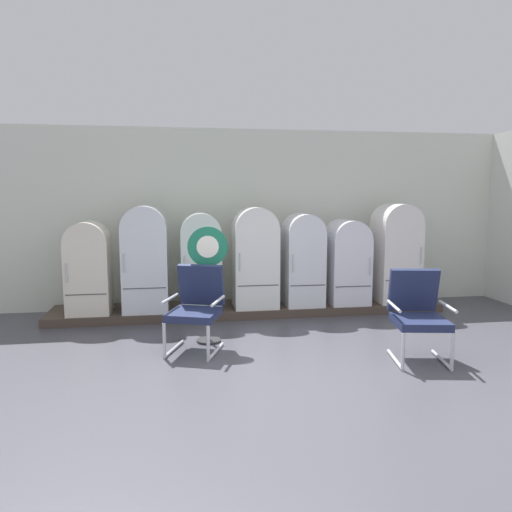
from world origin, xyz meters
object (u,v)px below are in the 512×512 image
(refrigerator_0, at_px, (88,265))
(armchair_left, at_px, (197,304))
(refrigerator_2, at_px, (201,258))
(refrigerator_5, at_px, (347,259))
(refrigerator_1, at_px, (145,255))
(sign_stand, at_px, (208,282))
(armchair_right, at_px, (418,311))
(refrigerator_3, at_px, (255,254))
(refrigerator_6, at_px, (396,250))
(refrigerator_4, at_px, (303,257))

(refrigerator_0, height_order, armchair_left, refrigerator_0)
(refrigerator_2, distance_m, refrigerator_5, 2.40)
(refrigerator_1, bearing_deg, refrigerator_2, -1.99)
(refrigerator_5, relative_size, armchair_left, 1.31)
(refrigerator_5, bearing_deg, sign_stand, -149.77)
(refrigerator_1, relative_size, armchair_right, 1.54)
(refrigerator_5, xyz_separation_m, sign_stand, (-2.37, -1.38, -0.06))
(refrigerator_0, height_order, refrigerator_3, refrigerator_3)
(refrigerator_0, bearing_deg, armchair_left, -45.85)
(refrigerator_1, xyz_separation_m, sign_stand, (0.88, -1.36, -0.20))
(refrigerator_0, height_order, sign_stand, refrigerator_0)
(refrigerator_3, bearing_deg, armchair_right, -56.57)
(refrigerator_1, height_order, refrigerator_2, refrigerator_1)
(refrigerator_6, distance_m, armchair_right, 2.57)
(refrigerator_0, distance_m, armchair_left, 2.26)
(refrigerator_4, distance_m, armchair_left, 2.44)
(armchair_right, bearing_deg, sign_stand, 156.83)
(refrigerator_3, xyz_separation_m, sign_stand, (-0.83, -1.34, -0.18))
(sign_stand, bearing_deg, refrigerator_3, 58.12)
(refrigerator_1, xyz_separation_m, refrigerator_2, (0.85, -0.03, -0.06))
(refrigerator_2, bearing_deg, sign_stand, -88.67)
(refrigerator_6, xyz_separation_m, sign_stand, (-3.22, -1.37, -0.21))
(refrigerator_0, height_order, refrigerator_6, refrigerator_6)
(refrigerator_1, xyz_separation_m, refrigerator_5, (3.25, 0.02, -0.14))
(refrigerator_5, bearing_deg, refrigerator_4, -178.97)
(refrigerator_4, relative_size, sign_stand, 0.98)
(refrigerator_0, xyz_separation_m, refrigerator_6, (4.94, 0.03, 0.14))
(refrigerator_1, height_order, armchair_right, refrigerator_1)
(refrigerator_0, relative_size, refrigerator_5, 1.01)
(refrigerator_3, xyz_separation_m, armchair_right, (1.56, -2.36, -0.40))
(refrigerator_3, xyz_separation_m, refrigerator_6, (2.39, 0.04, 0.03))
(refrigerator_2, xyz_separation_m, refrigerator_4, (1.65, 0.04, -0.01))
(refrigerator_1, height_order, refrigerator_5, refrigerator_1)
(refrigerator_0, height_order, refrigerator_4, refrigerator_4)
(refrigerator_2, distance_m, refrigerator_6, 3.25)
(refrigerator_2, height_order, sign_stand, refrigerator_2)
(refrigerator_3, distance_m, armchair_left, 1.93)
(refrigerator_4, bearing_deg, armchair_left, -137.44)
(refrigerator_0, bearing_deg, refrigerator_1, 1.38)
(refrigerator_4, relative_size, armchair_left, 1.41)
(refrigerator_0, distance_m, refrigerator_5, 4.09)
(refrigerator_1, xyz_separation_m, refrigerator_4, (2.50, 0.01, -0.07))
(refrigerator_0, bearing_deg, sign_stand, -37.90)
(refrigerator_5, height_order, refrigerator_6, refrigerator_6)
(sign_stand, bearing_deg, refrigerator_0, 142.10)
(refrigerator_0, xyz_separation_m, refrigerator_5, (4.09, 0.04, -0.01))
(refrigerator_6, relative_size, armchair_right, 1.56)
(refrigerator_6, distance_m, sign_stand, 3.51)
(refrigerator_0, xyz_separation_m, armchair_right, (4.11, -2.36, -0.29))
(refrigerator_2, relative_size, refrigerator_6, 0.92)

